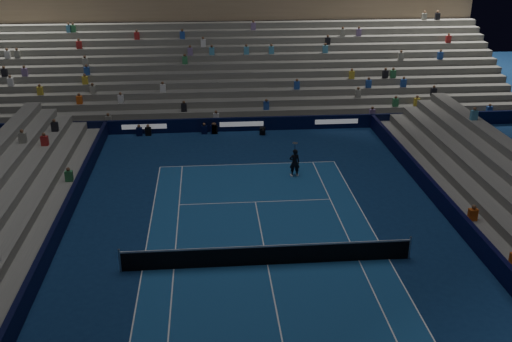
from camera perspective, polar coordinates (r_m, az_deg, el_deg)
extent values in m
plane|color=#0D254E|center=(26.28, 1.12, -9.09)|extent=(90.00, 90.00, 0.00)
cube|color=navy|center=(26.28, 1.12, -9.08)|extent=(10.97, 23.77, 0.01)
cube|color=black|center=(42.91, -1.42, 4.58)|extent=(44.00, 0.25, 1.00)
cube|color=black|center=(28.60, 20.99, -6.77)|extent=(0.25, 37.00, 1.00)
cube|color=black|center=(26.92, -20.12, -8.57)|extent=(0.25, 37.00, 1.00)
cube|color=slate|center=(43.93, -1.50, 4.67)|extent=(44.00, 1.00, 0.50)
cube|color=slate|center=(44.81, -1.58, 5.37)|extent=(44.00, 1.00, 1.00)
cube|color=slate|center=(45.69, -1.66, 6.04)|extent=(44.00, 1.00, 1.50)
cube|color=slate|center=(46.58, -1.73, 6.69)|extent=(44.00, 1.00, 2.00)
cube|color=slate|center=(47.47, -1.81, 7.31)|extent=(44.00, 1.00, 2.50)
cube|color=slate|center=(48.37, -1.88, 7.91)|extent=(44.00, 1.00, 3.00)
cube|color=slate|center=(49.28, -1.95, 8.48)|extent=(44.00, 1.00, 3.50)
cube|color=slate|center=(50.19, -2.01, 9.04)|extent=(44.00, 1.00, 4.00)
cube|color=slate|center=(51.10, -2.08, 9.57)|extent=(44.00, 1.00, 4.50)
cube|color=slate|center=(52.02, -2.14, 10.09)|extent=(44.00, 1.00, 5.00)
cube|color=slate|center=(52.94, -2.20, 10.59)|extent=(44.00, 1.00, 5.50)
cube|color=slate|center=(53.87, -2.25, 11.07)|extent=(44.00, 1.00, 6.00)
cube|color=#967B5C|center=(54.28, -2.38, 15.55)|extent=(44.00, 0.60, 2.20)
cube|color=slate|center=(29.06, 22.36, -7.07)|extent=(1.00, 37.00, 0.50)
cube|color=gray|center=(27.27, -21.69, -9.00)|extent=(1.00, 37.00, 0.50)
cylinder|color=#B2B2B7|center=(26.19, -13.09, -8.46)|extent=(0.10, 0.10, 1.10)
cylinder|color=#B2B2B7|center=(27.34, 14.71, -7.22)|extent=(0.10, 0.10, 1.10)
cube|color=black|center=(26.05, 1.13, -8.25)|extent=(12.80, 0.03, 0.90)
cube|color=white|center=(25.80, 1.14, -7.32)|extent=(12.80, 0.04, 0.08)
imported|color=black|center=(34.92, 3.77, 0.82)|extent=(0.63, 0.42, 1.71)
cube|color=black|center=(42.19, 0.64, 3.92)|extent=(0.46, 0.53, 0.51)
cylinder|color=black|center=(41.76, 0.69, 3.93)|extent=(0.22, 0.37, 0.16)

